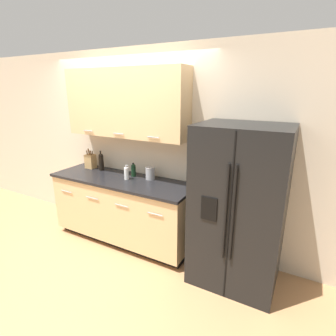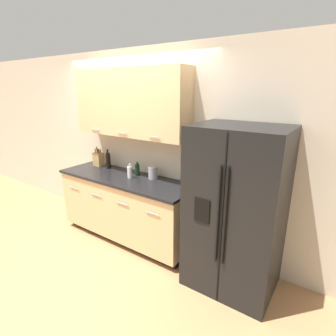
{
  "view_description": "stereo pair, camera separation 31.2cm",
  "coord_description": "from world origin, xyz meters",
  "px_view_note": "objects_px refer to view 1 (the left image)",
  "views": [
    {
      "loc": [
        2.22,
        -1.86,
        2.09
      ],
      "look_at": [
        0.79,
        0.77,
        1.17
      ],
      "focal_mm": 28.0,
      "sensor_mm": 36.0,
      "label": 1
    },
    {
      "loc": [
        2.49,
        -1.69,
        2.09
      ],
      "look_at": [
        0.79,
        0.77,
        1.17
      ],
      "focal_mm": 28.0,
      "sensor_mm": 36.0,
      "label": 2
    }
  ],
  "objects_px": {
    "wine_bottle": "(101,161)",
    "steel_canister": "(150,173)",
    "soap_dispenser": "(126,173)",
    "refrigerator": "(239,207)",
    "oil_bottle": "(133,170)",
    "knife_block": "(90,161)"
  },
  "relations": [
    {
      "from": "wine_bottle",
      "to": "steel_canister",
      "type": "distance_m",
      "value": 0.85
    },
    {
      "from": "soap_dispenser",
      "to": "refrigerator",
      "type": "bearing_deg",
      "value": -1.85
    },
    {
      "from": "oil_bottle",
      "to": "steel_canister",
      "type": "bearing_deg",
      "value": 1.76
    },
    {
      "from": "wine_bottle",
      "to": "soap_dispenser",
      "type": "distance_m",
      "value": 0.59
    },
    {
      "from": "refrigerator",
      "to": "wine_bottle",
      "type": "bearing_deg",
      "value": 174.49
    },
    {
      "from": "refrigerator",
      "to": "oil_bottle",
      "type": "height_order",
      "value": "refrigerator"
    },
    {
      "from": "wine_bottle",
      "to": "soap_dispenser",
      "type": "height_order",
      "value": "wine_bottle"
    },
    {
      "from": "wine_bottle",
      "to": "steel_canister",
      "type": "bearing_deg",
      "value": 0.36
    },
    {
      "from": "steel_canister",
      "to": "knife_block",
      "type": "bearing_deg",
      "value": 179.71
    },
    {
      "from": "knife_block",
      "to": "wine_bottle",
      "type": "relative_size",
      "value": 1.02
    },
    {
      "from": "refrigerator",
      "to": "knife_block",
      "type": "distance_m",
      "value": 2.32
    },
    {
      "from": "knife_block",
      "to": "oil_bottle",
      "type": "bearing_deg",
      "value": -0.97
    },
    {
      "from": "oil_bottle",
      "to": "steel_canister",
      "type": "height_order",
      "value": "oil_bottle"
    },
    {
      "from": "knife_block",
      "to": "oil_bottle",
      "type": "distance_m",
      "value": 0.81
    },
    {
      "from": "refrigerator",
      "to": "wine_bottle",
      "type": "distance_m",
      "value": 2.1
    },
    {
      "from": "wine_bottle",
      "to": "oil_bottle",
      "type": "distance_m",
      "value": 0.58
    },
    {
      "from": "wine_bottle",
      "to": "soap_dispenser",
      "type": "bearing_deg",
      "value": -14.87
    },
    {
      "from": "knife_block",
      "to": "wine_bottle",
      "type": "xyz_separation_m",
      "value": [
        0.23,
        -0.01,
        0.02
      ]
    },
    {
      "from": "oil_bottle",
      "to": "steel_canister",
      "type": "relative_size",
      "value": 1.05
    },
    {
      "from": "wine_bottle",
      "to": "soap_dispenser",
      "type": "xyz_separation_m",
      "value": [
        0.57,
        -0.15,
        -0.05
      ]
    },
    {
      "from": "soap_dispenser",
      "to": "knife_block",
      "type": "bearing_deg",
      "value": 168.47
    },
    {
      "from": "oil_bottle",
      "to": "steel_canister",
      "type": "xyz_separation_m",
      "value": [
        0.27,
        0.01,
        -0.01
      ]
    }
  ]
}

